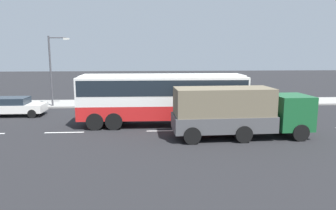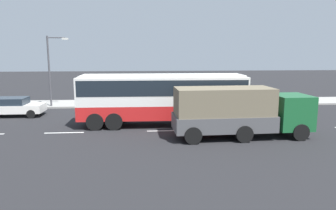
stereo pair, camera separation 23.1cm
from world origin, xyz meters
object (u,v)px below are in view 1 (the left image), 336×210
object	(u,v)px
car_white_minivan	(13,106)
street_lamp	(53,66)
coach_bus	(163,94)
pedestrian_near_curb	(196,92)
cargo_truck	(239,111)

from	to	relation	value
car_white_minivan	street_lamp	xyz separation A→B (m)	(2.12, 3.64, 2.96)
coach_bus	car_white_minivan	world-z (taller)	coach_bus
pedestrian_near_curb	cargo_truck	bearing A→B (deg)	-107.19
pedestrian_near_curb	street_lamp	xyz separation A→B (m)	(-12.96, -0.94, 2.60)
coach_bus	cargo_truck	distance (m)	5.46
car_white_minivan	pedestrian_near_curb	size ratio (longest dim) A/B	2.66
coach_bus	pedestrian_near_curb	bearing A→B (deg)	67.31
cargo_truck	pedestrian_near_curb	distance (m)	11.87
cargo_truck	street_lamp	world-z (taller)	street_lamp
car_white_minivan	pedestrian_near_curb	world-z (taller)	pedestrian_near_curb
car_white_minivan	pedestrian_near_curb	bearing A→B (deg)	16.59
coach_bus	cargo_truck	world-z (taller)	coach_bus
coach_bus	street_lamp	distance (m)	12.07
street_lamp	car_white_minivan	bearing A→B (deg)	-120.24
coach_bus	street_lamp	bearing A→B (deg)	141.87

